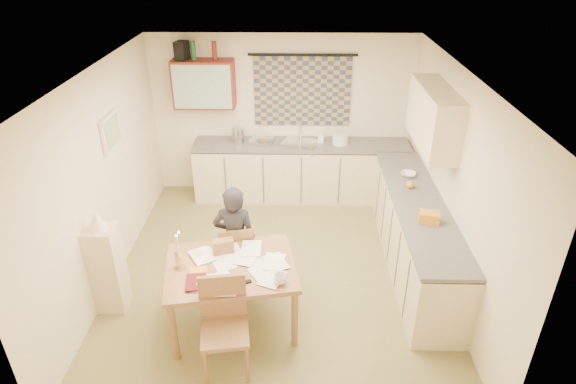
{
  "coord_description": "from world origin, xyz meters",
  "views": [
    {
      "loc": [
        0.22,
        -4.86,
        3.77
      ],
      "look_at": [
        0.12,
        0.2,
        1.02
      ],
      "focal_mm": 30.0,
      "sensor_mm": 36.0,
      "label": 1
    }
  ],
  "objects_px": {
    "counter_back": "(301,171)",
    "person": "(235,240)",
    "stove": "(436,291)",
    "shelf_stand": "(107,269)",
    "counter_right": "(414,234)",
    "chair_far": "(237,267)",
    "dining_table": "(233,294)"
  },
  "relations": [
    {
      "from": "dining_table",
      "to": "shelf_stand",
      "type": "xyz_separation_m",
      "value": [
        -1.39,
        0.22,
        0.14
      ]
    },
    {
      "from": "counter_back",
      "to": "person",
      "type": "bearing_deg",
      "value": -108.4
    },
    {
      "from": "counter_back",
      "to": "chair_far",
      "type": "relative_size",
      "value": 3.75
    },
    {
      "from": "dining_table",
      "to": "shelf_stand",
      "type": "relative_size",
      "value": 1.41
    },
    {
      "from": "chair_far",
      "to": "counter_back",
      "type": "bearing_deg",
      "value": -121.4
    },
    {
      "from": "counter_right",
      "to": "shelf_stand",
      "type": "relative_size",
      "value": 2.84
    },
    {
      "from": "chair_far",
      "to": "person",
      "type": "xyz_separation_m",
      "value": [
        0.01,
        -0.05,
        0.41
      ]
    },
    {
      "from": "counter_right",
      "to": "chair_far",
      "type": "xyz_separation_m",
      "value": [
        -2.18,
        -0.47,
        -0.18
      ]
    },
    {
      "from": "counter_back",
      "to": "counter_right",
      "type": "height_order",
      "value": "same"
    },
    {
      "from": "counter_right",
      "to": "dining_table",
      "type": "relative_size",
      "value": 2.02
    },
    {
      "from": "dining_table",
      "to": "person",
      "type": "height_order",
      "value": "person"
    },
    {
      "from": "shelf_stand",
      "to": "counter_back",
      "type": "bearing_deg",
      "value": 50.91
    },
    {
      "from": "chair_far",
      "to": "shelf_stand",
      "type": "height_order",
      "value": "shelf_stand"
    },
    {
      "from": "counter_back",
      "to": "chair_far",
      "type": "height_order",
      "value": "counter_back"
    },
    {
      "from": "counter_right",
      "to": "chair_far",
      "type": "distance_m",
      "value": 2.24
    },
    {
      "from": "stove",
      "to": "person",
      "type": "height_order",
      "value": "person"
    },
    {
      "from": "stove",
      "to": "counter_back",
      "type": "bearing_deg",
      "value": 116.29
    },
    {
      "from": "person",
      "to": "chair_far",
      "type": "bearing_deg",
      "value": -70.94
    },
    {
      "from": "counter_back",
      "to": "counter_right",
      "type": "bearing_deg",
      "value": -51.57
    },
    {
      "from": "counter_back",
      "to": "counter_right",
      "type": "distance_m",
      "value": 2.26
    },
    {
      "from": "counter_right",
      "to": "shelf_stand",
      "type": "bearing_deg",
      "value": -166.37
    },
    {
      "from": "dining_table",
      "to": "chair_far",
      "type": "xyz_separation_m",
      "value": [
        -0.03,
        0.61,
        -0.11
      ]
    },
    {
      "from": "dining_table",
      "to": "shelf_stand",
      "type": "distance_m",
      "value": 1.42
    },
    {
      "from": "counter_back",
      "to": "stove",
      "type": "relative_size",
      "value": 3.74
    },
    {
      "from": "dining_table",
      "to": "chair_far",
      "type": "distance_m",
      "value": 0.62
    },
    {
      "from": "chair_far",
      "to": "shelf_stand",
      "type": "bearing_deg",
      "value": 3.54
    },
    {
      "from": "person",
      "to": "dining_table",
      "type": "bearing_deg",
      "value": 97.87
    },
    {
      "from": "stove",
      "to": "shelf_stand",
      "type": "xyz_separation_m",
      "value": [
        -3.54,
        0.22,
        0.08
      ]
    },
    {
      "from": "counter_back",
      "to": "person",
      "type": "xyz_separation_m",
      "value": [
        -0.76,
        -2.29,
        0.23
      ]
    },
    {
      "from": "stove",
      "to": "person",
      "type": "distance_m",
      "value": 2.25
    },
    {
      "from": "dining_table",
      "to": "person",
      "type": "bearing_deg",
      "value": 82.14
    },
    {
      "from": "counter_right",
      "to": "shelf_stand",
      "type": "height_order",
      "value": "shelf_stand"
    }
  ]
}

